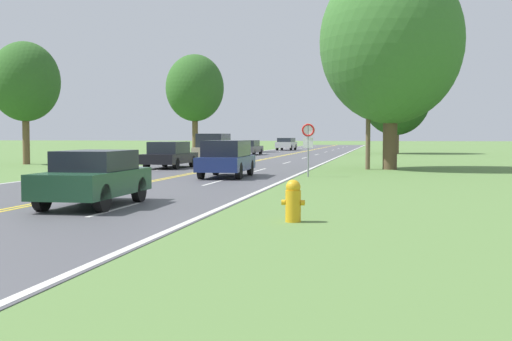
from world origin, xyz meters
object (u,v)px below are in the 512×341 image
Objects in this scene: fire_hydrant at (293,201)px; car_dark_grey_sedan_distant at (249,147)px; tree_left_verge at (396,95)px; tree_right_cluster at (391,42)px; car_black_sedan_mid_far at (170,155)px; tree_behind_sign at (195,88)px; car_dark_blue_van_mid_near at (227,158)px; car_dark_green_sedan_approaching at (94,177)px; car_champagne_van_receding at (214,148)px; tree_mid_treeline at (25,82)px; car_silver_hatchback_horizon at (286,143)px; traffic_sign at (308,137)px.

car_dark_grey_sedan_distant is (-10.55, 44.09, 0.25)m from fire_hydrant.
tree_right_cluster is at bearing -91.18° from tree_left_verge.
tree_behind_sign is at bearing 14.83° from car_black_sedan_mid_far.
tree_behind_sign is 2.31× the size of car_dark_blue_van_mid_near.
tree_behind_sign is at bearing -163.39° from car_dark_blue_van_mid_near.
tree_left_verge is 49.92m from car_dark_green_sedan_approaching.
car_champagne_van_receding is 0.88× the size of car_dark_grey_sedan_distant.
tree_mid_treeline is 1.91× the size of car_dark_green_sedan_approaching.
tree_left_verge reaches higher than car_silver_hatchback_horizon.
tree_right_cluster is 11.98m from car_dark_blue_van_mid_near.
car_black_sedan_mid_far is at bearing -14.44° from tree_mid_treeline.
car_silver_hatchback_horizon is at bearing -0.55° from car_champagne_van_receding.
tree_mid_treeline is at bearing -146.58° from car_dark_green_sedan_approaching.
fire_hydrant is at bearing -95.44° from tree_right_cluster.
car_black_sedan_mid_far is at bearing -177.10° from car_silver_hatchback_horizon.
car_dark_blue_van_mid_near is at bearing -101.36° from tree_left_verge.
car_dark_blue_van_mid_near is (0.54, 11.63, 0.11)m from car_dark_green_sedan_approaching.
car_dark_grey_sedan_distant reaches higher than fire_hydrant.
traffic_sign reaches higher than car_champagne_van_receding.
tree_right_cluster is at bearing -160.96° from car_silver_hatchback_horizon.
fire_hydrant is 0.38× the size of traffic_sign.
car_black_sedan_mid_far reaches higher than car_dark_green_sedan_approaching.
tree_right_cluster is (-0.61, -29.55, 1.01)m from tree_left_verge.
car_dark_grey_sedan_distant is (-5.68, 30.56, -0.15)m from car_dark_blue_van_mid_near.
car_dark_blue_van_mid_near is 49.06m from car_silver_hatchback_horizon.
car_dark_blue_van_mid_near is 14.51m from car_champagne_van_receding.
tree_left_verge reaches higher than car_black_sedan_mid_far.
car_black_sedan_mid_far is at bearing 173.95° from car_champagne_van_receding.
tree_mid_treeline is at bearing -124.00° from car_dark_blue_van_mid_near.
tree_mid_treeline is 11.50m from car_black_sedan_mid_far.
fire_hydrant is at bearing -154.00° from car_black_sedan_mid_far.
car_black_sedan_mid_far is 23.82m from car_dark_grey_sedan_distant.
car_dark_green_sedan_approaching is 18.90m from car_black_sedan_mid_far.
car_silver_hatchback_horizon is (-4.53, 60.42, 0.07)m from car_dark_green_sedan_approaching.
car_dark_green_sedan_approaching is at bearing 160.60° from fire_hydrant.
car_dark_blue_van_mid_near reaches higher than car_dark_grey_sedan_distant.
tree_mid_treeline is 22.27m from tree_right_cluster.
car_dark_green_sedan_approaching is (14.72, -21.03, -4.36)m from tree_mid_treeline.
traffic_sign is at bearing -66.16° from tree_behind_sign.
tree_behind_sign is 2.62× the size of car_dark_green_sedan_approaching.
traffic_sign is 36.85m from tree_left_verge.
car_silver_hatchback_horizon is at bearing 99.06° from fire_hydrant.
fire_hydrant is at bearing 69.04° from car_dark_green_sedan_approaching.
tree_right_cluster reaches higher than car_black_sedan_mid_far.
tree_right_cluster reaches higher than car_dark_blue_van_mid_near.
tree_left_verge is at bearing 50.87° from tree_mid_treeline.
car_black_sedan_mid_far is (-4.41, 18.38, -0.00)m from car_dark_green_sedan_approaching.
fire_hydrant is at bearing -165.91° from car_dark_grey_sedan_distant.
car_silver_hatchback_horizon reaches higher than car_dark_green_sedan_approaching.
tree_behind_sign is 1.37× the size of tree_mid_treeline.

